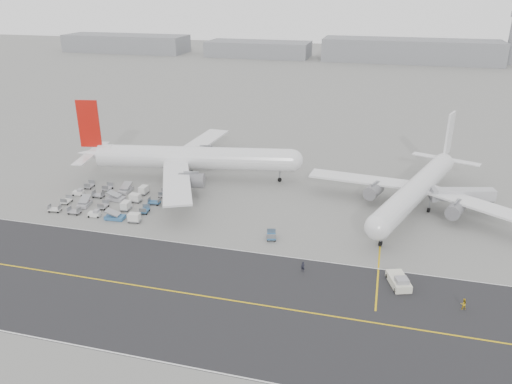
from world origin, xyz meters
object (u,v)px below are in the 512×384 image
(airliner_a, at_px, (189,158))
(pushback_tug, at_px, (399,281))
(jet_bridge, at_px, (464,196))
(ground_crew_b, at_px, (463,304))
(airliner_b, at_px, (417,188))
(ground_crew_a, at_px, (303,267))

(airliner_a, height_order, pushback_tug, airliner_a)
(airliner_a, distance_m, jet_bridge, 65.87)
(airliner_a, height_order, ground_crew_b, airliner_a)
(jet_bridge, relative_size, ground_crew_b, 7.81)
(airliner_a, bearing_deg, pushback_tug, -135.58)
(airliner_b, relative_size, jet_bridge, 3.33)
(jet_bridge, xyz_separation_m, ground_crew_a, (-29.76, -33.70, -2.88))
(airliner_b, xyz_separation_m, ground_crew_b, (6.17, -36.65, -4.16))
(airliner_a, distance_m, ground_crew_b, 74.73)
(pushback_tug, xyz_separation_m, jet_bridge, (13.44, 34.02, 2.97))
(ground_crew_b, bearing_deg, ground_crew_a, -22.59)
(airliner_a, relative_size, pushback_tug, 7.66)
(pushback_tug, height_order, jet_bridge, jet_bridge)
(ground_crew_a, bearing_deg, ground_crew_b, 3.20)
(airliner_b, bearing_deg, ground_crew_b, -60.65)
(ground_crew_a, xyz_separation_m, ground_crew_b, (26.00, -4.46, -0.02))
(jet_bridge, distance_m, ground_crew_a, 45.05)
(ground_crew_b, bearing_deg, jet_bridge, -108.49)
(pushback_tug, bearing_deg, ground_crew_b, -41.80)
(pushback_tug, distance_m, jet_bridge, 36.70)
(pushback_tug, height_order, ground_crew_a, pushback_tug)
(airliner_b, bearing_deg, ground_crew_a, -101.84)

